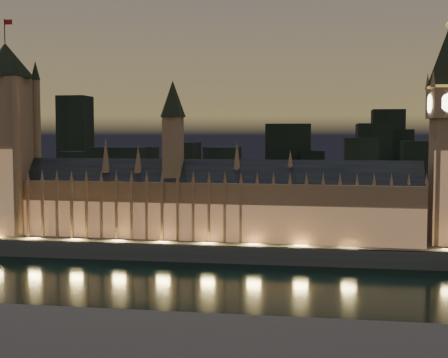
# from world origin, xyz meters

# --- Properties ---
(ground_plane) EXTENTS (2000.00, 2000.00, 0.00)m
(ground_plane) POSITION_xyz_m (0.00, 0.00, 0.00)
(ground_plane) COLOR black
(ground_plane) RESTS_ON ground
(north_bank) EXTENTS (2000.00, 960.00, 8.00)m
(north_bank) POSITION_xyz_m (0.00, 520.00, 4.00)
(north_bank) COLOR #464237
(north_bank) RESTS_ON ground
(embankment_wall) EXTENTS (2000.00, 2.50, 8.00)m
(embankment_wall) POSITION_xyz_m (0.00, 41.00, 4.00)
(embankment_wall) COLOR #41524E
(embankment_wall) RESTS_ON ground
(palace_of_westminster) EXTENTS (202.00, 28.52, 78.00)m
(palace_of_westminster) POSITION_xyz_m (-2.65, 61.74, 26.37)
(palace_of_westminster) COLOR olive
(palace_of_westminster) RESTS_ON north_bank
(victoria_tower) EXTENTS (31.68, 31.68, 110.28)m
(victoria_tower) POSITION_xyz_m (-110.00, 61.92, 62.48)
(victoria_tower) COLOR olive
(victoria_tower) RESTS_ON north_bank
(elizabeth_tower) EXTENTS (18.00, 18.00, 106.23)m
(elizabeth_tower) POSITION_xyz_m (108.00, 61.92, 67.18)
(elizabeth_tower) COLOR olive
(elizabeth_tower) RESTS_ON north_bank
(city_backdrop) EXTENTS (479.09, 215.63, 86.52)m
(city_backdrop) POSITION_xyz_m (33.81, 247.71, 31.82)
(city_backdrop) COLOR black
(city_backdrop) RESTS_ON north_bank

